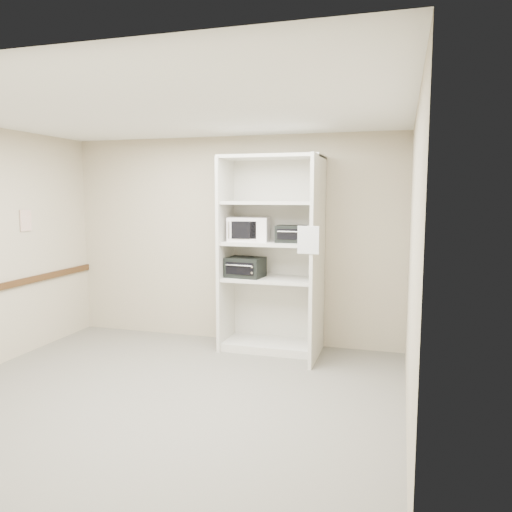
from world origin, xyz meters
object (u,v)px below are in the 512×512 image
(shelving_unit, at_px, (275,261))
(microwave, at_px, (249,229))
(toaster_oven_upper, at_px, (291,234))
(toaster_oven_lower, at_px, (245,267))

(shelving_unit, distance_m, microwave, 0.52)
(toaster_oven_upper, relative_size, toaster_oven_lower, 0.80)
(shelving_unit, xyz_separation_m, toaster_oven_upper, (0.20, -0.01, 0.34))
(shelving_unit, height_order, toaster_oven_lower, shelving_unit)
(shelving_unit, xyz_separation_m, microwave, (-0.35, 0.02, 0.39))
(shelving_unit, distance_m, toaster_oven_lower, 0.39)
(shelving_unit, relative_size, toaster_oven_upper, 6.76)
(shelving_unit, relative_size, toaster_oven_lower, 5.42)
(toaster_oven_upper, bearing_deg, shelving_unit, 173.11)
(microwave, distance_m, toaster_oven_upper, 0.55)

